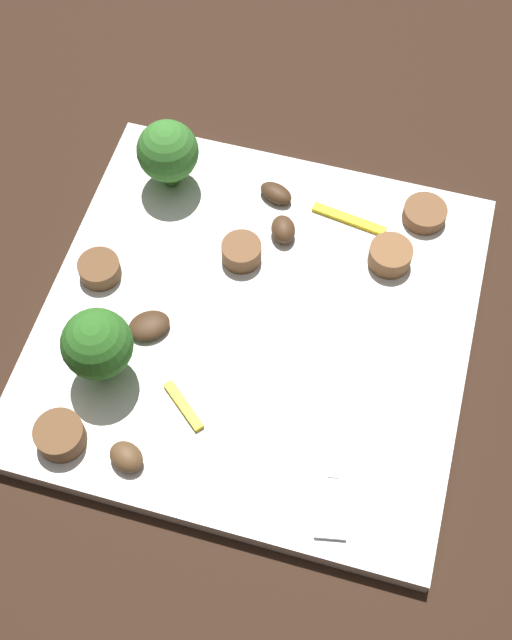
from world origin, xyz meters
TOP-DOWN VIEW (x-y plane):
  - ground_plane at (0.00, 0.00)m, footprint 1.40×1.40m
  - plate at (0.00, 0.00)m, footprint 0.27×0.27m
  - fork at (0.05, 0.06)m, footprint 0.18×0.04m
  - broccoli_floret_0 at (0.06, -0.08)m, footprint 0.04×0.04m
  - broccoli_floret_1 at (-0.09, -0.09)m, footprint 0.04×0.04m
  - sausage_slice_0 at (-0.04, -0.02)m, footprint 0.03×0.03m
  - sausage_slice_1 at (-0.11, 0.09)m, footprint 0.04×0.04m
  - sausage_slice_2 at (-0.01, -0.11)m, footprint 0.04×0.04m
  - sausage_slice_3 at (-0.07, 0.07)m, footprint 0.03×0.03m
  - sausage_slice_4 at (0.11, -0.09)m, footprint 0.04×0.04m
  - mushroom_0 at (0.11, -0.05)m, footprint 0.02×0.03m
  - mushroom_1 at (-0.07, 0.00)m, footprint 0.03×0.02m
  - mushroom_2 at (-0.10, -0.01)m, footprint 0.02×0.03m
  - mushroom_3 at (0.02, -0.06)m, footprint 0.03×0.03m
  - pepper_strip_0 at (0.07, -0.03)m, footprint 0.03×0.03m
  - pepper_strip_1 at (-0.09, 0.04)m, footprint 0.01×0.05m

SIDE VIEW (x-z plane):
  - ground_plane at x=0.00m, z-range 0.00..0.00m
  - plate at x=0.00m, z-range 0.00..0.01m
  - pepper_strip_1 at x=-0.09m, z-range 0.01..0.02m
  - fork at x=0.05m, z-range 0.01..0.02m
  - pepper_strip_0 at x=0.07m, z-range 0.01..0.02m
  - mushroom_3 at x=0.02m, z-range 0.01..0.02m
  - mushroom_2 at x=-0.10m, z-range 0.01..0.02m
  - sausage_slice_1 at x=-0.11m, z-range 0.01..0.02m
  - mushroom_0 at x=0.11m, z-range 0.01..0.03m
  - sausage_slice_2 at x=-0.01m, z-range 0.01..0.03m
  - mushroom_1 at x=-0.07m, z-range 0.01..0.03m
  - sausage_slice_0 at x=-0.04m, z-range 0.01..0.03m
  - sausage_slice_3 at x=-0.07m, z-range 0.01..0.03m
  - sausage_slice_4 at x=0.11m, z-range 0.01..0.03m
  - broccoli_floret_1 at x=-0.09m, z-range 0.02..0.07m
  - broccoli_floret_0 at x=0.06m, z-range 0.02..0.08m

